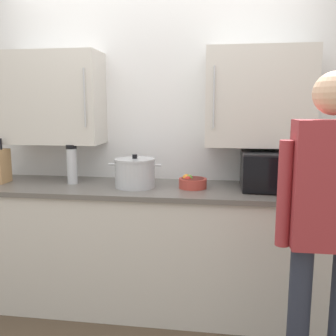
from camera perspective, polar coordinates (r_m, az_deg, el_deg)
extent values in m
cube|color=white|center=(3.04, -1.69, 7.33)|extent=(3.99, 0.10, 2.81)
cube|color=beige|center=(3.07, -17.21, 10.18)|extent=(0.76, 0.32, 0.70)
cylinder|color=#B7BABF|center=(2.79, -12.72, 10.50)|extent=(0.01, 0.01, 0.42)
cube|color=beige|center=(2.80, 13.83, 10.45)|extent=(0.76, 0.32, 0.70)
cylinder|color=#B7BABF|center=(2.61, 7.08, 10.75)|extent=(0.01, 0.01, 0.42)
cube|color=beige|center=(2.88, -2.88, -12.35)|extent=(2.78, 0.62, 0.90)
cube|color=#605B56|center=(2.74, -2.96, -3.22)|extent=(2.82, 0.66, 0.03)
cube|color=black|center=(2.81, -4.03, -22.22)|extent=(2.78, 0.04, 0.09)
cube|color=black|center=(2.74, 16.79, -0.42)|extent=(0.53, 0.37, 0.26)
cube|color=beige|center=(2.72, 15.27, -0.42)|extent=(0.34, 0.32, 0.21)
cube|color=black|center=(2.59, 21.60, -1.22)|extent=(0.15, 0.01, 0.24)
cube|color=black|center=(2.53, 15.78, -1.15)|extent=(0.38, 0.06, 0.24)
cylinder|color=#B7BABF|center=(2.91, -14.54, 0.27)|extent=(0.08, 0.08, 0.27)
cylinder|color=black|center=(2.89, -14.66, 3.19)|extent=(0.08, 0.08, 0.03)
cylinder|color=#AD3D33|center=(2.68, 3.83, -2.35)|extent=(0.20, 0.20, 0.07)
cylinder|color=#561E19|center=(2.68, 3.83, -2.03)|extent=(0.16, 0.16, 0.05)
sphere|color=orange|center=(2.69, 2.88, -1.55)|extent=(0.06, 0.06, 0.06)
sphere|color=red|center=(2.66, 3.08, -1.75)|extent=(0.05, 0.05, 0.05)
sphere|color=#5B9333|center=(2.68, 3.26, -1.61)|extent=(0.06, 0.06, 0.06)
cylinder|color=#B7BABF|center=(2.71, -5.10, -0.90)|extent=(0.29, 0.29, 0.19)
cylinder|color=#B7BABF|center=(2.69, -5.13, 1.30)|extent=(0.30, 0.30, 0.02)
cylinder|color=black|center=(2.69, -5.13, 1.78)|extent=(0.04, 0.04, 0.03)
cylinder|color=#B7BABF|center=(2.74, -8.59, 0.59)|extent=(0.05, 0.02, 0.02)
cylinder|color=#B7BABF|center=(2.67, -1.55, 0.44)|extent=(0.05, 0.02, 0.02)
cube|color=tan|center=(3.14, -24.48, 0.28)|extent=(0.11, 0.15, 0.26)
cylinder|color=black|center=(3.08, -24.31, 3.37)|extent=(0.02, 0.02, 0.09)
cylinder|color=#282D3D|center=(2.14, 19.37, -21.79)|extent=(0.11, 0.11, 0.84)
cube|color=maroon|center=(1.90, 23.50, -2.40)|extent=(0.34, 0.20, 0.61)
sphere|color=#DBAD89|center=(1.87, 24.35, 10.44)|extent=(0.20, 0.20, 0.20)
cylinder|color=#DBAD89|center=(2.14, 23.55, 2.33)|extent=(0.29, 0.56, 0.29)
cylinder|color=maroon|center=(1.87, 17.47, -3.82)|extent=(0.07, 0.07, 0.52)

